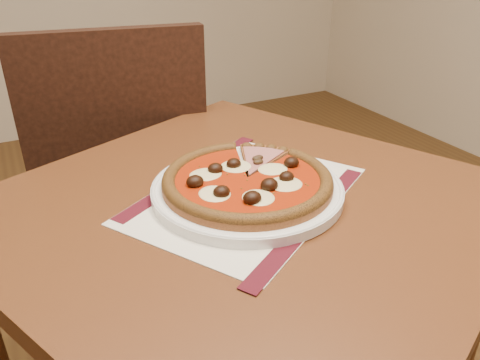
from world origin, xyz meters
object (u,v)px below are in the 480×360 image
object	(u,v)px
chair_far	(121,170)
pizza	(247,180)
plate	(247,190)
table	(245,248)

from	to	relation	value
chair_far	pizza	distance (m)	0.66
pizza	plate	bearing A→B (deg)	52.74
chair_far	pizza	world-z (taller)	chair_far
table	plate	distance (m)	0.11
table	chair_far	size ratio (longest dim) A/B	1.09
table	plate	xyz separation A→B (m)	(0.01, 0.01, 0.11)
chair_far	pizza	size ratio (longest dim) A/B	3.27
table	plate	bearing A→B (deg)	51.54
table	plate	world-z (taller)	plate
plate	pizza	bearing A→B (deg)	-127.26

